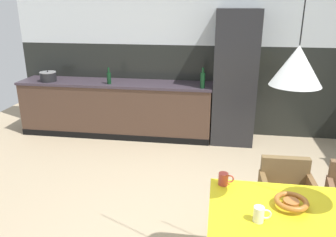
{
  "coord_description": "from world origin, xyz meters",
  "views": [
    {
      "loc": [
        0.01,
        -2.75,
        2.15
      ],
      "look_at": [
        -0.5,
        0.64,
        0.97
      ],
      "focal_mm": 35.88,
      "sensor_mm": 36.0,
      "label": 1
    }
  ],
  "objects_px": {
    "armchair_near_window": "(286,187)",
    "cooking_pot": "(48,77)",
    "dining_table": "(328,224)",
    "mug_white_ceramic": "(224,179)",
    "pendant_lamp_over_table_near": "(297,65)",
    "bottle_oil_tall": "(109,78)",
    "mug_short_terracotta": "(259,214)",
    "refrigerator_column": "(235,78)",
    "fruit_bowl": "(291,202)",
    "bottle_wine_green": "(203,80)"
  },
  "relations": [
    {
      "from": "mug_short_terracotta",
      "to": "mug_white_ceramic",
      "type": "height_order",
      "value": "mug_short_terracotta"
    },
    {
      "from": "mug_short_terracotta",
      "to": "pendant_lamp_over_table_near",
      "type": "height_order",
      "value": "pendant_lamp_over_table_near"
    },
    {
      "from": "cooking_pot",
      "to": "bottle_wine_green",
      "type": "distance_m",
      "value": 2.56
    },
    {
      "from": "bottle_oil_tall",
      "to": "pendant_lamp_over_table_near",
      "type": "height_order",
      "value": "pendant_lamp_over_table_near"
    },
    {
      "from": "fruit_bowl",
      "to": "cooking_pot",
      "type": "height_order",
      "value": "cooking_pot"
    },
    {
      "from": "dining_table",
      "to": "cooking_pot",
      "type": "bearing_deg",
      "value": 139.73
    },
    {
      "from": "refrigerator_column",
      "to": "mug_short_terracotta",
      "type": "height_order",
      "value": "refrigerator_column"
    },
    {
      "from": "refrigerator_column",
      "to": "bottle_oil_tall",
      "type": "distance_m",
      "value": 1.99
    },
    {
      "from": "mug_white_ceramic",
      "to": "bottle_oil_tall",
      "type": "relative_size",
      "value": 0.47
    },
    {
      "from": "dining_table",
      "to": "bottle_oil_tall",
      "type": "xyz_separation_m",
      "value": [
        -2.53,
        3.01,
        0.31
      ]
    },
    {
      "from": "refrigerator_column",
      "to": "pendant_lamp_over_table_near",
      "type": "relative_size",
      "value": 1.64
    },
    {
      "from": "armchair_near_window",
      "to": "cooking_pot",
      "type": "xyz_separation_m",
      "value": [
        -3.49,
        2.2,
        0.49
      ]
    },
    {
      "from": "armchair_near_window",
      "to": "bottle_oil_tall",
      "type": "relative_size",
      "value": 2.81
    },
    {
      "from": "armchair_near_window",
      "to": "cooking_pot",
      "type": "height_order",
      "value": "cooking_pot"
    },
    {
      "from": "mug_short_terracotta",
      "to": "mug_white_ceramic",
      "type": "relative_size",
      "value": 0.96
    },
    {
      "from": "armchair_near_window",
      "to": "pendant_lamp_over_table_near",
      "type": "relative_size",
      "value": 0.59
    },
    {
      "from": "mug_short_terracotta",
      "to": "pendant_lamp_over_table_near",
      "type": "xyz_separation_m",
      "value": [
        0.15,
        0.13,
        0.98
      ]
    },
    {
      "from": "bottle_wine_green",
      "to": "bottle_oil_tall",
      "type": "height_order",
      "value": "bottle_wine_green"
    },
    {
      "from": "pendant_lamp_over_table_near",
      "to": "mug_white_ceramic",
      "type": "bearing_deg",
      "value": 139.91
    },
    {
      "from": "dining_table",
      "to": "mug_white_ceramic",
      "type": "height_order",
      "value": "mug_white_ceramic"
    },
    {
      "from": "armchair_near_window",
      "to": "mug_white_ceramic",
      "type": "xyz_separation_m",
      "value": [
        -0.61,
        -0.49,
        0.31
      ]
    },
    {
      "from": "cooking_pot",
      "to": "pendant_lamp_over_table_near",
      "type": "relative_size",
      "value": 0.21
    },
    {
      "from": "cooking_pot",
      "to": "pendant_lamp_over_table_near",
      "type": "xyz_separation_m",
      "value": [
        3.26,
        -3.01,
        0.8
      ]
    },
    {
      "from": "fruit_bowl",
      "to": "bottle_wine_green",
      "type": "height_order",
      "value": "bottle_wine_green"
    },
    {
      "from": "dining_table",
      "to": "armchair_near_window",
      "type": "distance_m",
      "value": 0.88
    },
    {
      "from": "bottle_wine_green",
      "to": "mug_white_ceramic",
      "type": "bearing_deg",
      "value": -83.03
    },
    {
      "from": "bottle_wine_green",
      "to": "pendant_lamp_over_table_near",
      "type": "height_order",
      "value": "pendant_lamp_over_table_near"
    },
    {
      "from": "cooking_pot",
      "to": "armchair_near_window",
      "type": "bearing_deg",
      "value": -32.21
    },
    {
      "from": "armchair_near_window",
      "to": "refrigerator_column",
      "type": "bearing_deg",
      "value": -80.72
    },
    {
      "from": "dining_table",
      "to": "fruit_bowl",
      "type": "bearing_deg",
      "value": 156.23
    },
    {
      "from": "dining_table",
      "to": "mug_short_terracotta",
      "type": "relative_size",
      "value": 13.47
    },
    {
      "from": "mug_white_ceramic",
      "to": "bottle_wine_green",
      "type": "distance_m",
      "value": 2.62
    },
    {
      "from": "bottle_wine_green",
      "to": "bottle_oil_tall",
      "type": "distance_m",
      "value": 1.51
    },
    {
      "from": "mug_short_terracotta",
      "to": "bottle_oil_tall",
      "type": "relative_size",
      "value": 0.46
    },
    {
      "from": "bottle_oil_tall",
      "to": "refrigerator_column",
      "type": "bearing_deg",
      "value": 4.09
    },
    {
      "from": "fruit_bowl",
      "to": "bottle_oil_tall",
      "type": "bearing_deg",
      "value": 128.34
    },
    {
      "from": "mug_white_ceramic",
      "to": "pendant_lamp_over_table_near",
      "type": "xyz_separation_m",
      "value": [
        0.38,
        -0.32,
        0.99
      ]
    },
    {
      "from": "pendant_lamp_over_table_near",
      "to": "mug_short_terracotta",
      "type": "bearing_deg",
      "value": -138.91
    },
    {
      "from": "pendant_lamp_over_table_near",
      "to": "bottle_oil_tall",
      "type": "bearing_deg",
      "value": 126.5
    },
    {
      "from": "fruit_bowl",
      "to": "refrigerator_column",
      "type": "bearing_deg",
      "value": 95.81
    },
    {
      "from": "bottle_wine_green",
      "to": "pendant_lamp_over_table_near",
      "type": "distance_m",
      "value": 3.09
    },
    {
      "from": "mug_white_ceramic",
      "to": "cooking_pot",
      "type": "xyz_separation_m",
      "value": [
        -2.88,
        2.69,
        0.19
      ]
    },
    {
      "from": "armchair_near_window",
      "to": "mug_white_ceramic",
      "type": "relative_size",
      "value": 5.93
    },
    {
      "from": "mug_short_terracotta",
      "to": "mug_white_ceramic",
      "type": "xyz_separation_m",
      "value": [
        -0.23,
        0.45,
        -0.0
      ]
    },
    {
      "from": "dining_table",
      "to": "mug_white_ceramic",
      "type": "distance_m",
      "value": 0.8
    },
    {
      "from": "mug_white_ceramic",
      "to": "refrigerator_column",
      "type": "bearing_deg",
      "value": 86.55
    },
    {
      "from": "pendant_lamp_over_table_near",
      "to": "refrigerator_column",
      "type": "bearing_deg",
      "value": 93.95
    },
    {
      "from": "bottle_oil_tall",
      "to": "dining_table",
      "type": "bearing_deg",
      "value": -49.94
    },
    {
      "from": "fruit_bowl",
      "to": "cooking_pot",
      "type": "distance_m",
      "value": 4.47
    },
    {
      "from": "armchair_near_window",
      "to": "bottle_oil_tall",
      "type": "height_order",
      "value": "bottle_oil_tall"
    }
  ]
}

